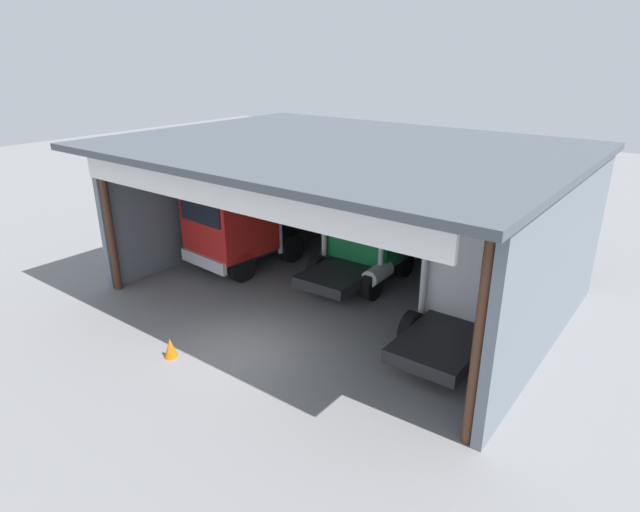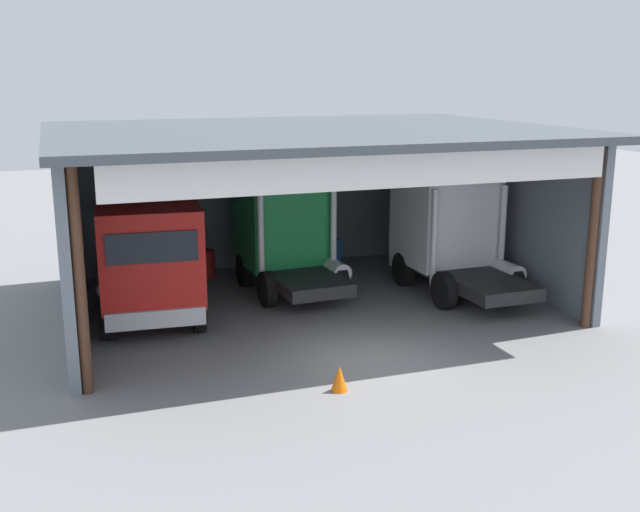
% 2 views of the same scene
% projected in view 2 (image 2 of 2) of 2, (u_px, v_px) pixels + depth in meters
% --- Properties ---
extents(ground_plane, '(80.00, 80.00, 0.00)m').
position_uv_depth(ground_plane, '(367.00, 358.00, 17.73)').
color(ground_plane, slate).
rests_on(ground_plane, ground).
extents(workshop_shed, '(13.67, 10.65, 5.06)m').
position_uv_depth(workshop_shed, '(295.00, 178.00, 21.89)').
color(workshop_shed, slate).
rests_on(workshop_shed, ground).
extents(truck_red_yard_outside, '(2.82, 5.40, 3.27)m').
position_uv_depth(truck_red_yard_outside, '(149.00, 262.00, 19.62)').
color(truck_red_yard_outside, red).
rests_on(truck_red_yard_outside, ground).
extents(truck_green_center_bay, '(2.79, 4.93, 3.43)m').
position_uv_depth(truck_green_center_bay, '(286.00, 234.00, 23.01)').
color(truck_green_center_bay, '#197F3D').
rests_on(truck_green_center_bay, ground).
extents(truck_white_left_bay, '(2.72, 5.35, 3.42)m').
position_uv_depth(truck_white_left_bay, '(450.00, 232.00, 22.97)').
color(truck_white_left_bay, white).
rests_on(truck_white_left_bay, ground).
extents(oil_drum, '(0.58, 0.58, 0.90)m').
position_uv_depth(oil_drum, '(206.00, 264.00, 24.58)').
color(oil_drum, '#B21E19').
rests_on(oil_drum, ground).
extents(tool_cart, '(0.90, 0.60, 1.00)m').
position_uv_depth(tool_cart, '(326.00, 254.00, 25.76)').
color(tool_cart, '#1E59A5').
rests_on(tool_cart, ground).
extents(traffic_cone, '(0.36, 0.36, 0.56)m').
position_uv_depth(traffic_cone, '(339.00, 378.00, 15.84)').
color(traffic_cone, orange).
rests_on(traffic_cone, ground).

